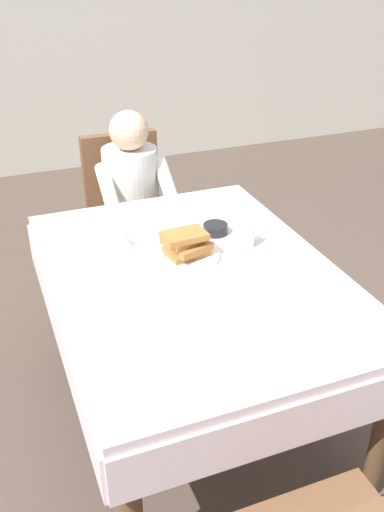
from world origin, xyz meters
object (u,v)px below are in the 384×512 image
Objects in this scene: syrup_pitcher at (124,238)px; knife_right_of_plate at (230,251)px; cup_coffee at (246,237)px; breakfast_stack at (186,244)px; bowl_butter at (215,229)px; plate_breakfast at (186,256)px; diner_person at (133,193)px; spoon_near_edge at (220,295)px; fork_left_of_plate at (143,267)px; dining_table_main at (194,290)px; chair_diner at (127,205)px.

knife_right_of_plate is at bearing -27.63° from syrup_pitcher.
cup_coffee is 0.57× the size of knife_right_of_plate.
breakfast_stack reaches higher than syrup_pitcher.
knife_right_of_plate is at bearing -4.21° from breakfast_stack.
bowl_butter is at bearing -4.80° from syrup_pitcher.
bowl_butter is 0.55× the size of knife_right_of_plate.
plate_breakfast is 1.40× the size of knife_right_of_plate.
knife_right_of_plate is (0.16, -0.92, 0.07)m from diner_person.
fork_left_of_plate is at bearing 116.63° from spoon_near_edge.
breakfast_stack is at bearing -141.19° from bowl_butter.
diner_person is 5.60× the size of knife_right_of_plate.
bowl_butter is at bearing 37.93° from plate_breakfast.
syrup_pitcher is (-0.24, -0.71, 0.11)m from diner_person.
knife_right_of_plate is (0.20, 0.10, 0.09)m from dining_table_main.
dining_table_main is at bearing -157.41° from cup_coffee.
dining_table_main is 1.01m from diner_person.
chair_diner is at bearing 88.15° from dining_table_main.
chair_diner is 1.38m from spoon_near_edge.
spoon_near_edge reaches higher than dining_table_main.
plate_breakfast is 0.19m from knife_right_of_plate.
diner_person reaches higher than spoon_near_edge.
cup_coffee is at bearing -85.60° from fork_left_of_plate.
cup_coffee is 0.47m from fork_left_of_plate.
breakfast_stack reaches higher than plate_breakfast.
spoon_near_edge is (-0.26, -0.32, -0.04)m from cup_coffee.
dining_table_main is at bearing -116.75° from fork_left_of_plate.
knife_right_of_plate and spoon_near_edge have the same top height.
chair_diner is 0.93m from syrup_pitcher.
knife_right_of_plate is (0.19, -0.02, -0.01)m from plate_breakfast.
chair_diner is at bearing 100.88° from bowl_butter.
dining_table_main is 10.16× the size of spoon_near_edge.
diner_person is at bearing 81.34° from spoon_near_edge.
spoon_near_edge is at bearing -111.55° from bowl_butter.
diner_person reaches higher than plate_breakfast.
fork_left_of_plate is 0.38m from knife_right_of_plate.
diner_person is (0.04, 1.01, 0.02)m from dining_table_main.
syrup_pitcher is (-0.21, 0.19, 0.03)m from plate_breakfast.
chair_diner is 11.62× the size of syrup_pitcher.
syrup_pitcher is 0.55m from spoon_near_edge.
breakfast_stack is 0.32m from spoon_near_edge.
bowl_butter is (-0.08, 0.15, -0.02)m from cup_coffee.
chair_diner is 3.32× the size of plate_breakfast.
syrup_pitcher is 0.53× the size of spoon_near_edge.
spoon_near_edge is (-0.01, -1.21, 0.07)m from diner_person.
syrup_pitcher is at bearing 106.04° from spoon_near_edge.
chair_diner reaches higher than dining_table_main.
chair_diner reaches higher than spoon_near_edge.
syrup_pitcher is 0.44× the size of fork_left_of_plate.
plate_breakfast is 0.28m from cup_coffee.
cup_coffee is 1.03× the size of bowl_butter.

